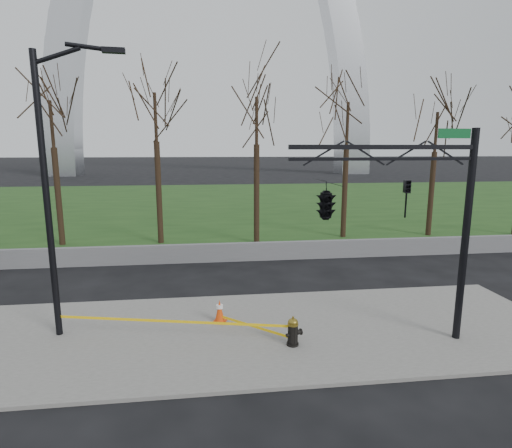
{
  "coord_description": "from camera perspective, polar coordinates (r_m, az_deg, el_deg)",
  "views": [
    {
      "loc": [
        -1.73,
        -11.25,
        5.47
      ],
      "look_at": [
        -0.09,
        2.0,
        2.96
      ],
      "focal_mm": 28.39,
      "sensor_mm": 36.0,
      "label": 1
    }
  ],
  "objects": [
    {
      "name": "ground",
      "position": [
        12.63,
        1.56,
        -15.04
      ],
      "size": [
        500.0,
        500.0,
        0.0
      ],
      "primitive_type": "plane",
      "color": "black",
      "rests_on": "ground"
    },
    {
      "name": "sidewalk",
      "position": [
        12.61,
        1.56,
        -14.84
      ],
      "size": [
        18.0,
        6.0,
        0.1
      ],
      "primitive_type": "cube",
      "color": "slate",
      "rests_on": "ground"
    },
    {
      "name": "grass_strip",
      "position": [
        41.64,
        -4.62,
        3.1
      ],
      "size": [
        120.0,
        40.0,
        0.06
      ],
      "primitive_type": "cube",
      "color": "#1E3F17",
      "rests_on": "ground"
    },
    {
      "name": "guardrail",
      "position": [
        19.97,
        -1.87,
        -3.93
      ],
      "size": [
        60.0,
        0.3,
        0.9
      ],
      "primitive_type": "cube",
      "color": "#59595B",
      "rests_on": "ground"
    },
    {
      "name": "gateway_arch",
      "position": [
        90.4,
        -6.38,
        27.98
      ],
      "size": [
        66.0,
        6.0,
        65.0
      ],
      "primitive_type": null,
      "color": "#BABCC1",
      "rests_on": "ground"
    },
    {
      "name": "tree_row",
      "position": [
        23.27,
        -6.9,
        8.19
      ],
      "size": [
        42.72,
        4.0,
        9.02
      ],
      "color": "black",
      "rests_on": "ground"
    },
    {
      "name": "fire_hydrant",
      "position": [
        11.59,
        5.27,
        -14.9
      ],
      "size": [
        0.52,
        0.34,
        0.84
      ],
      "rotation": [
        0.0,
        0.0,
        0.27
      ],
      "color": "black",
      "rests_on": "sidewalk"
    },
    {
      "name": "traffic_cone",
      "position": [
        12.98,
        -5.15,
        -12.1
      ],
      "size": [
        0.48,
        0.48,
        0.73
      ],
      "rotation": [
        0.0,
        0.0,
        -0.36
      ],
      "color": "#D93F0B",
      "rests_on": "sidewalk"
    },
    {
      "name": "street_light",
      "position": [
        12.46,
        -26.62,
        5.94
      ],
      "size": [
        2.39,
        0.41,
        8.21
      ],
      "rotation": [
        0.0,
        0.0,
        0.09
      ],
      "color": "black",
      "rests_on": "ground"
    },
    {
      "name": "traffic_signal_mast",
      "position": [
        10.82,
        13.7,
        3.3
      ],
      "size": [
        5.1,
        2.49,
        6.0
      ],
      "rotation": [
        0.0,
        0.0,
        0.01
      ],
      "color": "black",
      "rests_on": "ground"
    },
    {
      "name": "caution_tape",
      "position": [
        12.05,
        -8.51,
        -13.6
      ],
      "size": [
        6.66,
        1.77,
        0.43
      ],
      "color": "yellow",
      "rests_on": "ground"
    }
  ]
}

